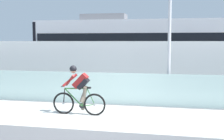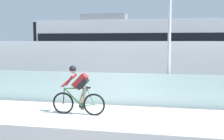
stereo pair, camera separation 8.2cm
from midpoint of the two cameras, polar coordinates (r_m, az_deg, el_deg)
name	(u,v)px [view 2 (the right image)]	position (r m, az deg, el deg)	size (l,w,h in m)	color
ground_plane	(97,116)	(9.77, -2.65, -8.64)	(200.00, 200.00, 0.00)	slate
bike_path_deck	(97,116)	(9.77, -2.65, -8.60)	(32.00, 3.20, 0.01)	silver
glass_parapet	(109,88)	(11.41, -0.28, -3.50)	(32.00, 0.05, 1.20)	silver
concrete_barrier_wall	(119,69)	(13.09, 1.42, 0.27)	(32.00, 0.36, 2.38)	white
tram_rail_near	(128,87)	(15.66, 3.11, -3.22)	(32.00, 0.08, 0.01)	#595654
tram_rail_far	(132,83)	(17.07, 3.88, -2.50)	(32.00, 0.08, 0.01)	#595654
tram	(141,50)	(16.12, 5.56, 3.76)	(11.06, 2.54, 3.81)	silver
cyclist_on_bike	(79,91)	(9.78, -6.10, -3.97)	(1.77, 0.58, 1.61)	black
lamp_post_antenna	(170,16)	(11.34, 11.06, 9.99)	(0.28, 0.28, 5.20)	gray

